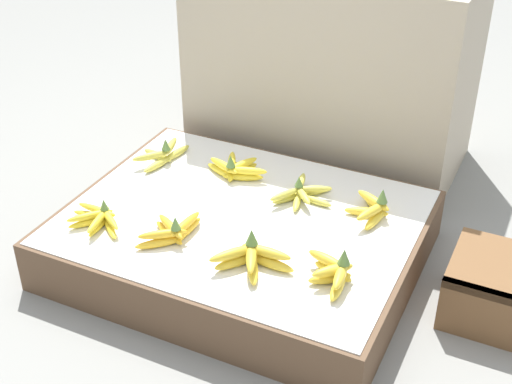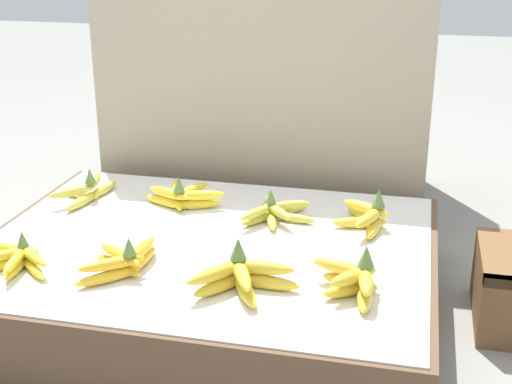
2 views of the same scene
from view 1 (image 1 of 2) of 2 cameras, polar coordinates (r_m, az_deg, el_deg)
The scene contains 12 objects.
ground_plane at distance 2.37m, azimuth -1.09°, elevation -5.48°, with size 10.00×10.00×0.00m, color gray.
display_platform at distance 2.32m, azimuth -1.11°, elevation -3.74°, with size 1.10×0.87×0.18m.
back_vendor_table at distance 2.82m, azimuth 6.19°, elevation 10.02°, with size 1.03×0.58×0.79m.
wooden_crate at distance 2.22m, azimuth 18.78°, elevation -7.41°, with size 0.29×0.29×0.18m.
banana_bunch_front_left at distance 2.27m, azimuth -12.45°, elevation -2.05°, with size 0.21×0.16×0.08m.
banana_bunch_front_midleft at distance 2.16m, azimuth -6.69°, elevation -3.13°, with size 0.15×0.23×0.10m.
banana_bunch_front_midright at distance 2.03m, azimuth -0.32°, elevation -5.24°, with size 0.23×0.16×0.11m.
banana_bunch_front_right at distance 1.99m, azimuth 6.28°, elevation -6.39°, with size 0.15×0.16×0.11m.
banana_bunch_middle_left at distance 2.58m, azimuth -7.45°, elevation 3.03°, with size 0.15×0.24×0.10m.
banana_bunch_middle_midleft at distance 2.46m, azimuth -1.68°, elevation 1.87°, with size 0.24×0.16×0.10m.
banana_bunch_middle_midright at distance 2.34m, azimuth 3.70°, elevation -0.06°, with size 0.19×0.21×0.08m.
banana_bunch_middle_right at distance 2.28m, azimuth 9.34°, elevation -1.28°, with size 0.15×0.22×0.11m.
Camera 1 is at (0.86, -1.68, 1.44)m, focal length 50.00 mm.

